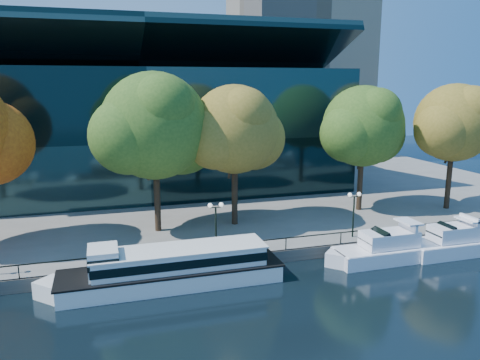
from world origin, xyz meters
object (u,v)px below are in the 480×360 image
object	(u,v)px
lamp_1	(216,216)
tree_3	(236,131)
tree_2	(157,128)
cruiser_far	(453,243)
tour_boat	(166,267)
lamp_2	(354,204)
tree_5	(456,124)
tree_4	(365,128)
cruiser_near	(389,249)

from	to	relation	value
lamp_1	tree_3	bearing A→B (deg)	61.16
lamp_1	tree_2	bearing A→B (deg)	118.40
cruiser_far	tree_3	xyz separation A→B (m)	(-16.06, 10.63, 8.90)
tour_boat	lamp_2	size ratio (longest dim) A/B	4.32
lamp_1	lamp_2	bearing A→B (deg)	0.00
tour_boat	lamp_2	bearing A→B (deg)	10.71
tour_boat	tree_5	world-z (taller)	tree_5
tree_4	lamp_2	world-z (taller)	tree_4
cruiser_near	tree_2	world-z (taller)	tree_2
tree_2	lamp_1	bearing A→B (deg)	-61.60
tree_2	tree_5	xyz separation A→B (m)	(30.94, -1.09, -0.36)
tree_4	lamp_2	distance (m)	11.19
tree_3	lamp_2	size ratio (longest dim) A/B	3.29
tree_4	lamp_1	world-z (taller)	tree_4
tour_boat	cruiser_near	bearing A→B (deg)	-1.40
tour_boat	tree_5	bearing A→B (deg)	15.47
cruiser_near	lamp_2	xyz separation A→B (m)	(-1.30, 3.63, 2.97)
tree_4	tree_2	bearing A→B (deg)	-176.91
tree_2	tree_5	world-z (taller)	tree_2
lamp_1	lamp_2	size ratio (longest dim) A/B	1.00
tree_4	lamp_1	distance (m)	20.39
cruiser_far	tree_3	size ratio (longest dim) A/B	0.75
tree_2	tree_3	distance (m)	7.32
tour_boat	tree_3	bearing A→B (deg)	50.51
lamp_1	lamp_2	xyz separation A→B (m)	(12.41, 0.00, 0.00)
tree_4	tree_5	size ratio (longest dim) A/B	0.99
tree_4	lamp_2	xyz separation A→B (m)	(-5.50, -7.86, -5.77)
cruiser_near	tree_3	distance (m)	16.93
lamp_2	tree_4	bearing A→B (deg)	55.02
cruiser_far	lamp_1	xyz separation A→B (m)	(-19.74, 3.95, 2.95)
tree_3	tree_5	distance (m)	23.66
tree_2	tree_4	bearing A→B (deg)	3.09
tour_boat	tree_3	distance (m)	15.38
tree_2	lamp_2	size ratio (longest dim) A/B	3.57
cruiser_far	lamp_2	xyz separation A→B (m)	(-7.33, 3.95, 2.95)
cruiser_far	tree_2	size ratio (longest dim) A/B	0.69
tree_3	lamp_2	world-z (taller)	tree_3
tree_5	tour_boat	bearing A→B (deg)	-164.53
tour_boat	tree_2	distance (m)	13.41
tree_2	tree_5	size ratio (longest dim) A/B	1.08
cruiser_near	tree_3	world-z (taller)	tree_3
tree_5	lamp_2	xyz separation A→B (m)	(-14.91, -5.61, -6.09)
tour_boat	cruiser_near	size ratio (longest dim) A/B	1.55
cruiser_near	lamp_1	distance (m)	14.49
tour_boat	tree_3	size ratio (longest dim) A/B	1.31
lamp_1	lamp_2	world-z (taller)	same
cruiser_far	tree_2	distance (m)	27.33
cruiser_near	tree_4	world-z (taller)	tree_4
tour_boat	lamp_2	distance (m)	17.35
lamp_2	lamp_1	bearing A→B (deg)	180.00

